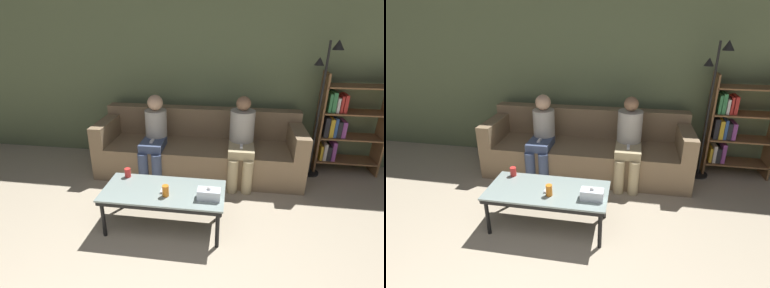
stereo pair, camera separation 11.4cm
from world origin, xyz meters
TOP-DOWN VIEW (x-y plane):
  - wall_back at (0.00, 3.58)m, footprint 12.00×0.06m
  - couch at (0.00, 3.07)m, footprint 2.77×0.88m
  - coffee_table at (-0.20, 1.75)m, footprint 1.23×0.57m
  - cup_near_left at (-0.15, 1.65)m, footprint 0.06×0.06m
  - cup_near_right at (-0.65, 1.97)m, footprint 0.07×0.07m
  - tissue_box at (0.27, 1.67)m, footprint 0.22×0.12m
  - game_remote at (-0.20, 1.75)m, footprint 0.04×0.15m
  - bookshelf at (1.94, 3.35)m, footprint 0.85×0.32m
  - standing_lamp at (1.58, 3.21)m, footprint 0.31×0.26m
  - seated_person_left_end at (-0.58, 2.85)m, footprint 0.31×0.61m
  - seated_person_mid_left at (0.58, 2.86)m, footprint 0.32×0.64m

SIDE VIEW (x-z plane):
  - couch at x=0.00m, z-range -0.11..0.75m
  - coffee_table at x=-0.20m, z-range 0.18..0.62m
  - game_remote at x=-0.20m, z-range 0.44..0.46m
  - cup_near_right at x=-0.65m, z-range 0.44..0.54m
  - tissue_box at x=0.27m, z-range 0.42..0.56m
  - cup_near_left at x=-0.15m, z-range 0.44..0.55m
  - seated_person_left_end at x=-0.58m, z-range 0.04..1.15m
  - seated_person_mid_left at x=0.58m, z-range 0.04..1.18m
  - bookshelf at x=1.94m, z-range -0.02..1.39m
  - standing_lamp at x=1.58m, z-range 0.21..2.01m
  - wall_back at x=0.00m, z-range 0.00..2.60m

